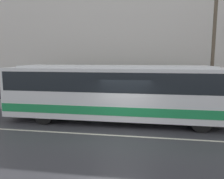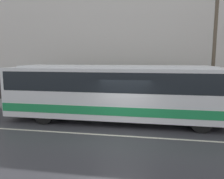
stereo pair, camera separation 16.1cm
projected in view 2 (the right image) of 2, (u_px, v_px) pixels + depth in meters
name	position (u px, v px, depth m)	size (l,w,h in m)	color
ground_plane	(122.00, 136.00, 10.07)	(60.00, 60.00, 0.00)	#333338
sidewalk	(132.00, 108.00, 15.36)	(60.00, 2.87, 0.14)	gray
building_facade	(135.00, 45.00, 16.26)	(60.00, 0.35, 9.38)	silver
lane_stripe	(122.00, 136.00, 10.07)	(54.00, 0.14, 0.01)	beige
transit_bus	(114.00, 90.00, 12.16)	(12.13, 2.59, 3.16)	white
utility_pole_near	(214.00, 50.00, 13.39)	(0.21, 0.21, 7.88)	brown
pedestrian_waiting	(93.00, 94.00, 15.98)	(0.36, 0.36, 1.72)	#333338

